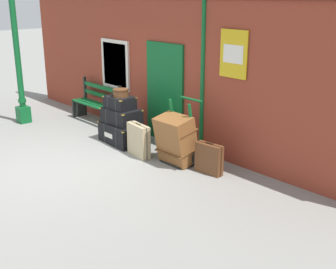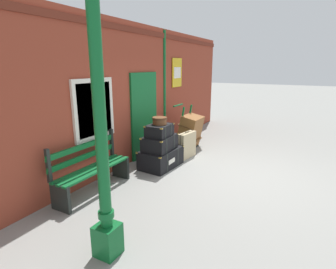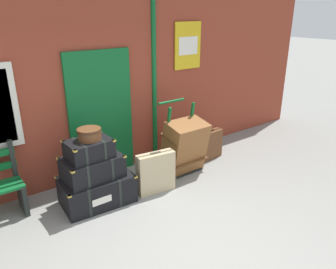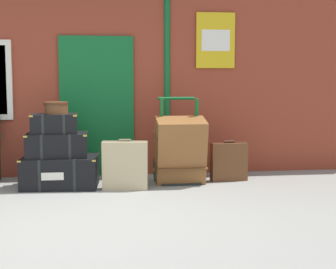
# 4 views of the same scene
# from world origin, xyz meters

# --- Properties ---
(ground_plane) EXTENTS (60.00, 60.00, 0.00)m
(ground_plane) POSITION_xyz_m (0.00, 0.00, 0.00)
(ground_plane) COLOR gray
(brick_facade) EXTENTS (10.40, 0.35, 3.20)m
(brick_facade) POSITION_xyz_m (-0.01, 2.60, 1.60)
(brick_facade) COLOR brown
(brick_facade) RESTS_ON ground
(lamp_post) EXTENTS (0.28, 0.28, 3.11)m
(lamp_post) POSITION_xyz_m (-3.21, 0.77, 1.19)
(lamp_post) COLOR #0F5B28
(lamp_post) RESTS_ON ground
(platform_bench) EXTENTS (1.60, 0.43, 1.01)m
(platform_bench) POSITION_xyz_m (-2.02, 2.16, 0.44)
(platform_bench) COLOR #0F5B28
(platform_bench) RESTS_ON ground
(steamer_trunk_base) EXTENTS (1.05, 0.72, 0.43)m
(steamer_trunk_base) POSITION_xyz_m (-0.33, 1.67, 0.21)
(steamer_trunk_base) COLOR black
(steamer_trunk_base) RESTS_ON ground
(steamer_trunk_middle) EXTENTS (0.82, 0.56, 0.33)m
(steamer_trunk_middle) POSITION_xyz_m (-0.37, 1.68, 0.58)
(steamer_trunk_middle) COLOR black
(steamer_trunk_middle) RESTS_ON steamer_trunk_base
(steamer_trunk_top) EXTENTS (0.62, 0.47, 0.27)m
(steamer_trunk_top) POSITION_xyz_m (-0.40, 1.67, 0.87)
(steamer_trunk_top) COLOR black
(steamer_trunk_top) RESTS_ON steamer_trunk_middle
(round_hatbox) EXTENTS (0.33, 0.33, 0.16)m
(round_hatbox) POSITION_xyz_m (-0.37, 1.68, 1.09)
(round_hatbox) COLOR brown
(round_hatbox) RESTS_ON steamer_trunk_top
(porters_trolley) EXTENTS (0.71, 0.56, 1.21)m
(porters_trolley) POSITION_xyz_m (1.32, 1.85, 0.27)
(porters_trolley) COLOR black
(porters_trolley) RESTS_ON ground
(large_brown_trunk) EXTENTS (0.70, 0.60, 0.95)m
(large_brown_trunk) POSITION_xyz_m (1.32, 1.67, 0.47)
(large_brown_trunk) COLOR brown
(large_brown_trunk) RESTS_ON ground
(suitcase_charcoal) EXTENTS (0.54, 0.20, 0.59)m
(suitcase_charcoal) POSITION_xyz_m (2.05, 1.79, 0.28)
(suitcase_charcoal) COLOR brown
(suitcase_charcoal) RESTS_ON ground
(suitcase_brown) EXTENTS (0.62, 0.25, 0.68)m
(suitcase_brown) POSITION_xyz_m (0.54, 1.41, 0.32)
(suitcase_brown) COLOR tan
(suitcase_brown) RESTS_ON ground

